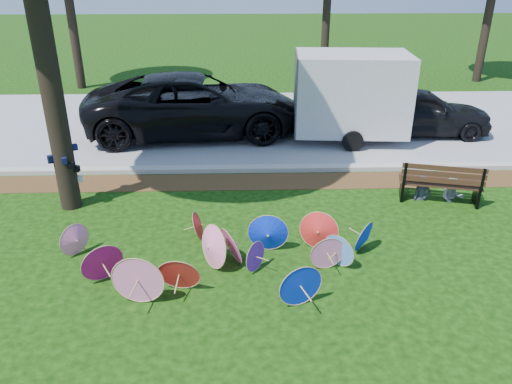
# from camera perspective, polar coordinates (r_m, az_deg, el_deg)

# --- Properties ---
(ground) EXTENTS (90.00, 90.00, 0.00)m
(ground) POSITION_cam_1_polar(r_m,az_deg,el_deg) (8.39, -3.07, -11.50)
(ground) COLOR black
(ground) RESTS_ON ground
(mulch_strip) EXTENTS (90.00, 1.00, 0.01)m
(mulch_strip) POSITION_cam_1_polar(r_m,az_deg,el_deg) (12.30, -2.67, 1.17)
(mulch_strip) COLOR #472D16
(mulch_strip) RESTS_ON ground
(curb) EXTENTS (90.00, 0.30, 0.12)m
(curb) POSITION_cam_1_polar(r_m,az_deg,el_deg) (12.92, -2.64, 2.66)
(curb) COLOR #B7B5AD
(curb) RESTS_ON ground
(street) EXTENTS (90.00, 8.00, 0.01)m
(street) POSITION_cam_1_polar(r_m,az_deg,el_deg) (16.84, -2.46, 7.91)
(street) COLOR gray
(street) RESTS_ON ground
(parasol_pile) EXTENTS (5.88, 2.60, 0.87)m
(parasol_pile) POSITION_cam_1_polar(r_m,az_deg,el_deg) (8.75, -2.84, -6.90)
(parasol_pile) COLOR red
(parasol_pile) RESTS_ON ground
(black_van) EXTENTS (6.87, 3.62, 1.84)m
(black_van) POSITION_cam_1_polar(r_m,az_deg,el_deg) (15.61, -6.87, 9.86)
(black_van) COLOR black
(black_van) RESTS_ON ground
(dark_pickup) EXTENTS (4.29, 1.89, 1.44)m
(dark_pickup) POSITION_cam_1_polar(r_m,az_deg,el_deg) (16.33, 18.17, 8.73)
(dark_pickup) COLOR black
(dark_pickup) RESTS_ON ground
(cargo_trailer) EXTENTS (3.36, 2.26, 2.86)m
(cargo_trailer) POSITION_cam_1_polar(r_m,az_deg,el_deg) (15.12, 10.83, 11.08)
(cargo_trailer) COLOR silver
(cargo_trailer) RESTS_ON ground
(park_bench) EXTENTS (1.92, 1.10, 0.94)m
(park_bench) POSITION_cam_1_polar(r_m,az_deg,el_deg) (11.93, 20.29, 1.19)
(park_bench) COLOR black
(park_bench) RESTS_ON ground
(person_left) EXTENTS (0.43, 0.31, 1.11)m
(person_left) POSITION_cam_1_polar(r_m,az_deg,el_deg) (11.81, 18.69, 1.65)
(person_left) COLOR #353748
(person_left) RESTS_ON ground
(person_right) EXTENTS (0.57, 0.46, 1.07)m
(person_right) POSITION_cam_1_polar(r_m,az_deg,el_deg) (12.08, 21.79, 1.58)
(person_right) COLOR silver
(person_right) RESTS_ON ground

